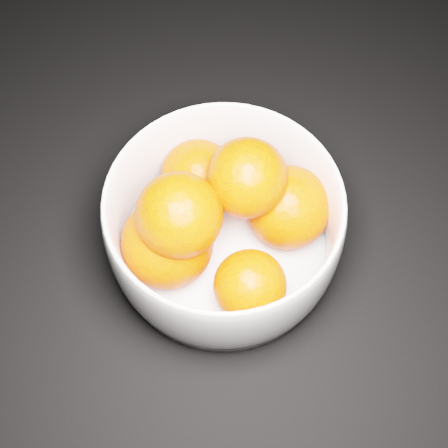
# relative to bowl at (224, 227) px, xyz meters

# --- Properties ---
(ground) EXTENTS (3.00, 3.00, 0.00)m
(ground) POSITION_rel_bowl_xyz_m (-0.00, 0.25, -0.05)
(ground) COLOR black
(ground) RESTS_ON ground
(bowl) EXTENTS (0.22, 0.22, 0.11)m
(bowl) POSITION_rel_bowl_xyz_m (0.00, 0.00, 0.00)
(bowl) COLOR silver
(bowl) RESTS_ON ground
(orange_pile) EXTENTS (0.18, 0.17, 0.12)m
(orange_pile) POSITION_rel_bowl_xyz_m (-0.01, 0.00, 0.01)
(orange_pile) COLOR #FF4002
(orange_pile) RESTS_ON bowl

